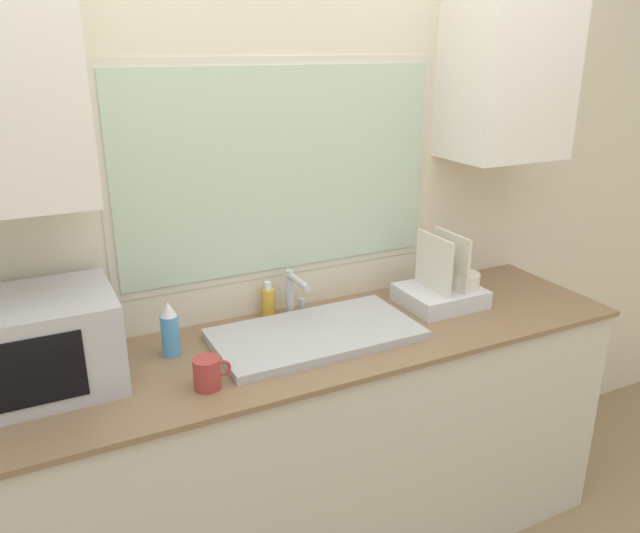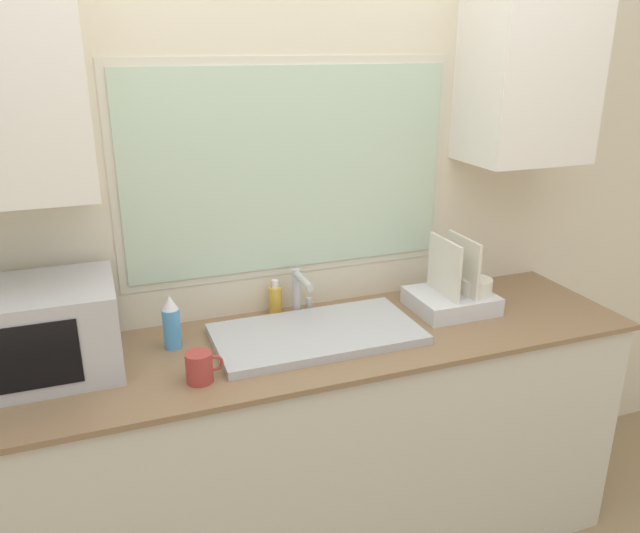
{
  "view_description": "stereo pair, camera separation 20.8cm",
  "coord_description": "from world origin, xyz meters",
  "views": [
    {
      "loc": [
        -0.88,
        -1.48,
        1.91
      ],
      "look_at": [
        -0.01,
        0.27,
        1.21
      ],
      "focal_mm": 35.0,
      "sensor_mm": 36.0,
      "label": 1
    },
    {
      "loc": [
        -0.69,
        -1.56,
        1.91
      ],
      "look_at": [
        -0.01,
        0.27,
        1.21
      ],
      "focal_mm": 35.0,
      "sensor_mm": 36.0,
      "label": 2
    }
  ],
  "objects": [
    {
      "name": "countertop",
      "position": [
        0.0,
        0.3,
        0.47
      ],
      "size": [
        2.31,
        0.63,
        0.93
      ],
      "color": "beige",
      "rests_on": "ground_plane"
    },
    {
      "name": "wall_back",
      "position": [
        0.0,
        0.6,
        1.4
      ],
      "size": [
        6.0,
        0.38,
        2.6
      ],
      "color": "beige",
      "rests_on": "ground_plane"
    },
    {
      "name": "sink_basin",
      "position": [
        -0.01,
        0.31,
        0.95
      ],
      "size": [
        0.72,
        0.38,
        0.03
      ],
      "color": "#B2B2B7",
      "rests_on": "countertop"
    },
    {
      "name": "faucet",
      "position": [
        -0.0,
        0.5,
        1.04
      ],
      "size": [
        0.08,
        0.18,
        0.18
      ],
      "color": "#B7B7BC",
      "rests_on": "countertop"
    },
    {
      "name": "microwave",
      "position": [
        -0.89,
        0.38,
        1.07
      ],
      "size": [
        0.46,
        0.37,
        0.29
      ],
      "color": "#B2B2B7",
      "rests_on": "countertop"
    },
    {
      "name": "dish_rack",
      "position": [
        0.58,
        0.35,
        1.0
      ],
      "size": [
        0.3,
        0.26,
        0.29
      ],
      "color": "silver",
      "rests_on": "countertop"
    },
    {
      "name": "spray_bottle",
      "position": [
        -0.49,
        0.41,
        1.02
      ],
      "size": [
        0.06,
        0.06,
        0.19
      ],
      "color": "#4C99D8",
      "rests_on": "countertop"
    },
    {
      "name": "soap_bottle",
      "position": [
        -0.08,
        0.56,
        0.99
      ],
      "size": [
        0.05,
        0.05,
        0.14
      ],
      "color": "gold",
      "rests_on": "countertop"
    },
    {
      "name": "mug_near_sink",
      "position": [
        -0.44,
        0.15,
        0.98
      ],
      "size": [
        0.12,
        0.08,
        0.1
      ],
      "color": "#A53833",
      "rests_on": "countertop"
    }
  ]
}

